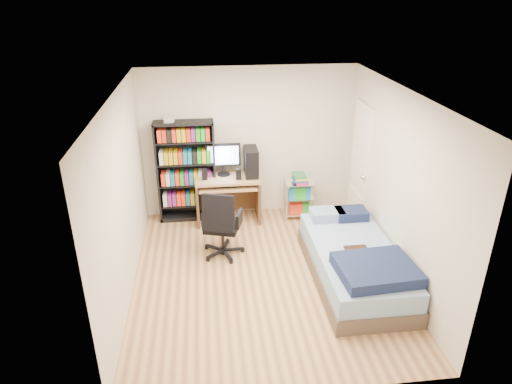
{
  "coord_description": "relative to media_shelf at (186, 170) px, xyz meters",
  "views": [
    {
      "loc": [
        -0.71,
        -5.17,
        3.66
      ],
      "look_at": [
        -0.06,
        0.4,
        1.08
      ],
      "focal_mm": 32.0,
      "sensor_mm": 36.0,
      "label": 1
    }
  ],
  "objects": [
    {
      "name": "office_chair",
      "position": [
        0.51,
        -1.25,
        -0.53
      ],
      "size": [
        0.77,
        0.77,
        1.05
      ],
      "rotation": [
        0.0,
        0.0,
        -0.28
      ],
      "color": "black",
      "rests_on": "room"
    },
    {
      "name": "room",
      "position": [
        1.04,
        -1.84,
        0.38
      ],
      "size": [
        3.58,
        4.08,
        2.58
      ],
      "color": "tan",
      "rests_on": "ground"
    },
    {
      "name": "media_shelf",
      "position": [
        0.0,
        0.0,
        0.0
      ],
      "size": [
        0.95,
        0.32,
        1.76
      ],
      "color": "black",
      "rests_on": "room"
    },
    {
      "name": "door",
      "position": [
        2.77,
        -0.49,
        0.13
      ],
      "size": [
        0.12,
        0.8,
        2.0
      ],
      "color": "white",
      "rests_on": "room"
    },
    {
      "name": "bed",
      "position": [
        2.24,
        -2.07,
        -0.6
      ],
      "size": [
        1.08,
        2.16,
        0.62
      ],
      "color": "brown",
      "rests_on": "room"
    },
    {
      "name": "computer_desk",
      "position": [
        0.76,
        -0.1,
        -0.16
      ],
      "size": [
        1.04,
        0.6,
        1.31
      ],
      "color": "tan",
      "rests_on": "room"
    },
    {
      "name": "wire_cart",
      "position": [
        1.86,
        -0.18,
        -0.35
      ],
      "size": [
        0.5,
        0.37,
        0.79
      ],
      "rotation": [
        0.0,
        0.0,
        -0.03
      ],
      "color": "white",
      "rests_on": "room"
    }
  ]
}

